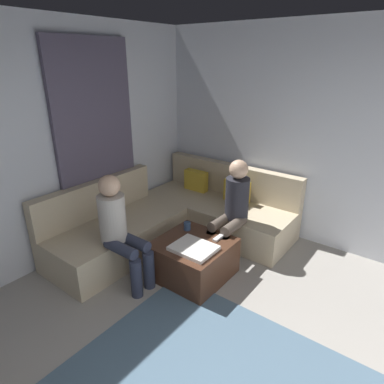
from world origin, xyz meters
name	(u,v)px	position (x,y,z in m)	size (l,w,h in m)	color
wall_back	(382,148)	(0.00, 2.94, 1.35)	(6.00, 0.12, 2.70)	silver
curtain_panel	(97,147)	(-2.84, 1.30, 1.25)	(0.06, 1.10, 2.50)	#595166
sectional_couch	(176,218)	(-2.08, 1.88, 0.28)	(2.10, 2.55, 0.87)	#C6B593
ottoman	(193,258)	(-1.39, 1.33, 0.21)	(0.76, 0.76, 0.42)	#4C2D1E
folded_blanket	(194,248)	(-1.29, 1.21, 0.44)	(0.44, 0.36, 0.04)	white
coffee_mug	(187,226)	(-1.61, 1.51, 0.47)	(0.08, 0.08, 0.10)	#334C72
game_remote	(218,238)	(-1.21, 1.55, 0.43)	(0.05, 0.15, 0.02)	white
person_on_couch_back	(233,207)	(-1.27, 1.93, 0.66)	(0.30, 0.60, 1.20)	brown
person_on_couch_side	(119,227)	(-1.93, 0.80, 0.66)	(0.60, 0.30, 1.20)	#2D3347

